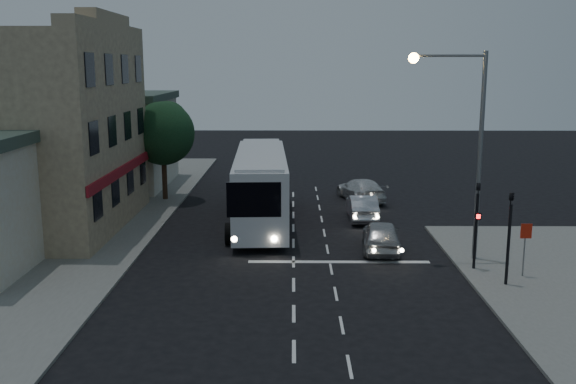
{
  "coord_description": "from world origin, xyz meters",
  "views": [
    {
      "loc": [
        -0.05,
        -25.13,
        8.53
      ],
      "look_at": [
        -0.28,
        6.78,
        2.2
      ],
      "focal_mm": 40.0,
      "sensor_mm": 36.0,
      "label": 1
    }
  ],
  "objects_px": {
    "car_sedan_b": "(361,190)",
    "street_tree": "(163,130)",
    "traffic_signal_main": "(477,215)",
    "regulatory_sign": "(525,241)",
    "car_sedan_a": "(362,207)",
    "car_suv": "(381,236)",
    "tour_bus": "(261,184)",
    "traffic_signal_side": "(510,227)",
    "streetlight": "(466,132)"
  },
  "relations": [
    {
      "from": "car_sedan_a",
      "to": "car_sedan_b",
      "type": "relative_size",
      "value": 0.87
    },
    {
      "from": "car_sedan_a",
      "to": "car_sedan_b",
      "type": "height_order",
      "value": "car_sedan_b"
    },
    {
      "from": "tour_bus",
      "to": "car_sedan_a",
      "type": "xyz_separation_m",
      "value": [
        5.64,
        0.67,
        -1.42
      ]
    },
    {
      "from": "car_suv",
      "to": "traffic_signal_side",
      "type": "distance_m",
      "value": 6.75
    },
    {
      "from": "car_sedan_b",
      "to": "traffic_signal_side",
      "type": "relative_size",
      "value": 1.19
    },
    {
      "from": "car_sedan_a",
      "to": "regulatory_sign",
      "type": "relative_size",
      "value": 1.93
    },
    {
      "from": "traffic_signal_side",
      "to": "street_tree",
      "type": "height_order",
      "value": "street_tree"
    },
    {
      "from": "car_suv",
      "to": "traffic_signal_side",
      "type": "xyz_separation_m",
      "value": [
        4.21,
        -5.0,
        1.7
      ]
    },
    {
      "from": "regulatory_sign",
      "to": "streetlight",
      "type": "xyz_separation_m",
      "value": [
        -1.96,
        2.44,
        4.14
      ]
    },
    {
      "from": "tour_bus",
      "to": "car_suv",
      "type": "bearing_deg",
      "value": -45.49
    },
    {
      "from": "car_sedan_a",
      "to": "traffic_signal_side",
      "type": "xyz_separation_m",
      "value": [
        4.45,
        -11.17,
        1.72
      ]
    },
    {
      "from": "tour_bus",
      "to": "streetlight",
      "type": "bearing_deg",
      "value": -40.26
    },
    {
      "from": "car_sedan_b",
      "to": "regulatory_sign",
      "type": "relative_size",
      "value": 2.22
    },
    {
      "from": "tour_bus",
      "to": "traffic_signal_main",
      "type": "xyz_separation_m",
      "value": [
        9.38,
        -8.52,
        0.3
      ]
    },
    {
      "from": "car_sedan_a",
      "to": "traffic_signal_main",
      "type": "relative_size",
      "value": 1.04
    },
    {
      "from": "traffic_signal_main",
      "to": "street_tree",
      "type": "xyz_separation_m",
      "value": [
        -15.81,
        14.25,
        2.08
      ]
    },
    {
      "from": "car_sedan_b",
      "to": "traffic_signal_main",
      "type": "height_order",
      "value": "traffic_signal_main"
    },
    {
      "from": "tour_bus",
      "to": "regulatory_sign",
      "type": "bearing_deg",
      "value": -43.1
    },
    {
      "from": "traffic_signal_side",
      "to": "streetlight",
      "type": "height_order",
      "value": "streetlight"
    },
    {
      "from": "car_sedan_b",
      "to": "tour_bus",
      "type": "bearing_deg",
      "value": 28.13
    },
    {
      "from": "traffic_signal_main",
      "to": "regulatory_sign",
      "type": "distance_m",
      "value": 2.14
    },
    {
      "from": "traffic_signal_side",
      "to": "traffic_signal_main",
      "type": "bearing_deg",
      "value": 109.49
    },
    {
      "from": "traffic_signal_side",
      "to": "street_tree",
      "type": "distance_m",
      "value": 23.24
    },
    {
      "from": "car_suv",
      "to": "car_sedan_b",
      "type": "height_order",
      "value": "car_suv"
    },
    {
      "from": "car_suv",
      "to": "streetlight",
      "type": "relative_size",
      "value": 0.47
    },
    {
      "from": "tour_bus",
      "to": "street_tree",
      "type": "height_order",
      "value": "street_tree"
    },
    {
      "from": "traffic_signal_side",
      "to": "streetlight",
      "type": "distance_m",
      "value": 4.84
    },
    {
      "from": "streetlight",
      "to": "car_suv",
      "type": "bearing_deg",
      "value": 153.81
    },
    {
      "from": "tour_bus",
      "to": "car_sedan_a",
      "type": "relative_size",
      "value": 3.04
    },
    {
      "from": "tour_bus",
      "to": "car_sedan_b",
      "type": "height_order",
      "value": "tour_bus"
    },
    {
      "from": "car_suv",
      "to": "traffic_signal_side",
      "type": "bearing_deg",
      "value": 135.34
    },
    {
      "from": "car_sedan_b",
      "to": "streetlight",
      "type": "bearing_deg",
      "value": 88.06
    },
    {
      "from": "car_sedan_a",
      "to": "streetlight",
      "type": "xyz_separation_m",
      "value": [
        3.49,
        -7.77,
        5.03
      ]
    },
    {
      "from": "car_sedan_b",
      "to": "traffic_signal_side",
      "type": "bearing_deg",
      "value": 88.58
    },
    {
      "from": "tour_bus",
      "to": "traffic_signal_side",
      "type": "xyz_separation_m",
      "value": [
        10.08,
        -10.5,
        0.3
      ]
    },
    {
      "from": "car_suv",
      "to": "tour_bus",
      "type": "bearing_deg",
      "value": -37.86
    },
    {
      "from": "car_sedan_a",
      "to": "regulatory_sign",
      "type": "xyz_separation_m",
      "value": [
        5.45,
        -10.21,
        0.9
      ]
    },
    {
      "from": "car_sedan_b",
      "to": "street_tree",
      "type": "bearing_deg",
      "value": -15.05
    },
    {
      "from": "tour_bus",
      "to": "streetlight",
      "type": "relative_size",
      "value": 1.43
    },
    {
      "from": "tour_bus",
      "to": "car_sedan_b",
      "type": "relative_size",
      "value": 2.63
    },
    {
      "from": "car_sedan_b",
      "to": "traffic_signal_side",
      "type": "xyz_separation_m",
      "value": [
        3.98,
        -16.25,
        1.71
      ]
    },
    {
      "from": "car_suv",
      "to": "regulatory_sign",
      "type": "height_order",
      "value": "regulatory_sign"
    },
    {
      "from": "streetlight",
      "to": "street_tree",
      "type": "bearing_deg",
      "value": 140.49
    },
    {
      "from": "car_sedan_a",
      "to": "traffic_signal_side",
      "type": "bearing_deg",
      "value": 111.28
    },
    {
      "from": "tour_bus",
      "to": "traffic_signal_main",
      "type": "height_order",
      "value": "traffic_signal_main"
    },
    {
      "from": "regulatory_sign",
      "to": "traffic_signal_main",
      "type": "bearing_deg",
      "value": 149.16
    },
    {
      "from": "street_tree",
      "to": "traffic_signal_main",
      "type": "bearing_deg",
      "value": -42.03
    },
    {
      "from": "car_suv",
      "to": "car_sedan_b",
      "type": "xyz_separation_m",
      "value": [
        0.23,
        11.25,
        -0.01
      ]
    },
    {
      "from": "streetlight",
      "to": "street_tree",
      "type": "height_order",
      "value": "streetlight"
    },
    {
      "from": "car_suv",
      "to": "traffic_signal_main",
      "type": "relative_size",
      "value": 1.03
    }
  ]
}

